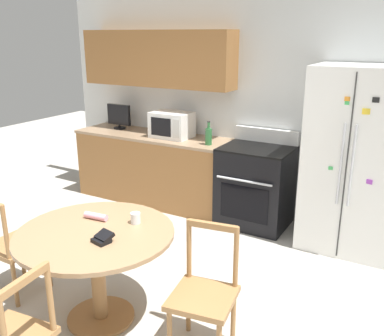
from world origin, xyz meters
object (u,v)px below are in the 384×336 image
(dining_chair_right, at_px, (204,295))
(candle_glass, at_px, (136,219))
(counter_bottle, at_px, (209,136))
(refrigerator, at_px, (353,160))
(countertop_tv, at_px, (119,116))
(oven_range, at_px, (255,185))
(microwave, at_px, (172,125))
(dining_chair_left, at_px, (12,246))
(wallet, at_px, (103,238))

(dining_chair_right, distance_m, candle_glass, 0.79)
(counter_bottle, xyz_separation_m, dining_chair_right, (1.05, -2.06, -0.57))
(refrigerator, height_order, countertop_tv, refrigerator)
(counter_bottle, distance_m, dining_chair_right, 2.38)
(refrigerator, height_order, oven_range, refrigerator)
(microwave, relative_size, counter_bottle, 1.74)
(refrigerator, bearing_deg, microwave, 178.37)
(microwave, bearing_deg, countertop_tv, 176.14)
(countertop_tv, bearing_deg, microwave, -3.86)
(refrigerator, distance_m, dining_chair_left, 3.26)
(dining_chair_right, distance_m, wallet, 0.80)
(countertop_tv, distance_m, dining_chair_left, 2.62)
(refrigerator, bearing_deg, dining_chair_left, -134.60)
(countertop_tv, distance_m, counter_bottle, 1.47)
(refrigerator, height_order, wallet, refrigerator)
(countertop_tv, height_order, counter_bottle, countertop_tv)
(refrigerator, xyz_separation_m, microwave, (-2.17, 0.06, 0.13))
(oven_range, distance_m, microwave, 1.29)
(microwave, distance_m, candle_glass, 2.24)
(dining_chair_left, bearing_deg, microwave, 88.44)
(microwave, bearing_deg, wallet, -68.58)
(refrigerator, relative_size, dining_chair_left, 2.06)
(dining_chair_right, relative_size, candle_glass, 10.83)
(candle_glass, bearing_deg, countertop_tv, 131.30)
(dining_chair_left, bearing_deg, dining_chair_right, 6.70)
(refrigerator, relative_size, counter_bottle, 6.66)
(oven_range, bearing_deg, candle_glass, -95.77)
(counter_bottle, relative_size, dining_chair_right, 0.31)
(microwave, bearing_deg, oven_range, -1.31)
(dining_chair_right, xyz_separation_m, wallet, (-0.70, -0.20, 0.34))
(countertop_tv, height_order, wallet, countertop_tv)
(dining_chair_left, bearing_deg, candle_glass, 19.11)
(counter_bottle, bearing_deg, wallet, -81.06)
(refrigerator, height_order, candle_glass, refrigerator)
(counter_bottle, distance_m, candle_glass, 1.94)
(counter_bottle, relative_size, candle_glass, 3.34)
(oven_range, distance_m, counter_bottle, 0.79)
(candle_glass, height_order, wallet, candle_glass)
(counter_bottle, bearing_deg, dining_chair_right, -62.95)
(dining_chair_left, height_order, candle_glass, dining_chair_left)
(countertop_tv, height_order, dining_chair_right, countertop_tv)
(wallet, bearing_deg, countertop_tv, 126.63)
(oven_range, distance_m, countertop_tv, 2.11)
(oven_range, distance_m, dining_chair_right, 2.21)
(counter_bottle, bearing_deg, countertop_tv, 173.01)
(oven_range, bearing_deg, wallet, -95.12)
(counter_bottle, bearing_deg, refrigerator, 2.06)
(wallet, bearing_deg, counter_bottle, 98.94)
(refrigerator, distance_m, wallet, 2.63)
(dining_chair_left, bearing_deg, countertop_tv, 108.70)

